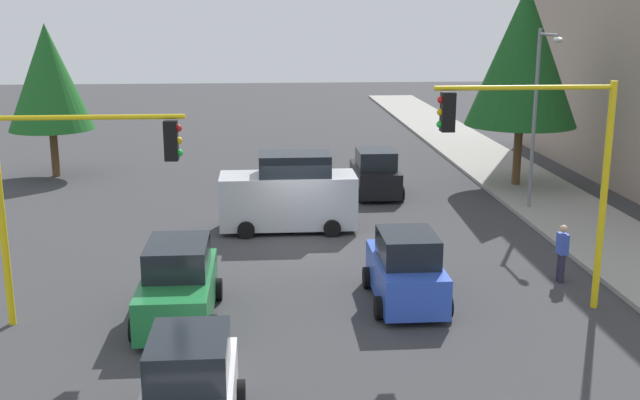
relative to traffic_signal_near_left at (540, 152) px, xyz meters
name	(u,v)px	position (x,y,z in m)	size (l,w,h in m)	color
ground_plane	(300,246)	(-6.00, -5.74, -4.19)	(120.00, 120.00, 0.00)	#353538
sidewalk_kerb	(551,202)	(-11.00, 4.76, -4.12)	(80.00, 4.00, 0.15)	gray
traffic_signal_near_left	(540,152)	(0.00, 0.00, 0.00)	(0.36, 4.59, 5.95)	yellow
traffic_signal_near_right	(77,175)	(0.00, -11.38, -0.41)	(0.36, 4.59, 5.32)	yellow
street_lamp_curbside	(539,101)	(-9.61, 3.46, 0.15)	(2.15, 0.28, 7.00)	slate
tree_opposite_side	(48,77)	(-18.00, -16.74, 0.46)	(3.89, 3.89, 7.10)	brown
tree_roadside_mid	(524,56)	(-14.00, 4.26, 1.58)	(4.79, 4.79, 8.78)	brown
delivery_van_silver	(289,195)	(-8.00, -6.01, -2.91)	(2.22, 4.80, 2.77)	#B2B5BA
car_blue	(406,271)	(-0.73, -3.16, -3.30)	(3.68, 1.96, 1.98)	blue
car_white	(190,396)	(5.72, -8.29, -3.30)	(3.61, 1.92, 1.98)	white
car_black	(375,174)	(-13.03, -2.19, -3.30)	(3.66, 2.07, 1.98)	black
car_green	(178,285)	(-0.06, -9.10, -3.30)	(4.14, 2.04, 1.98)	#1E7238
pedestrian_crossing	(562,252)	(-1.98, 1.61, -3.28)	(0.40, 0.24, 1.70)	#262638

